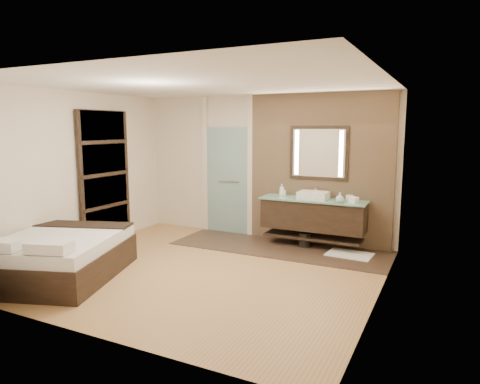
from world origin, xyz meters
The scene contains 15 objects.
floor centered at (0.00, 0.00, 0.00)m, with size 5.00×5.00×0.00m, color olive.
tile_strip centered at (0.60, 1.60, 0.01)m, with size 3.80×1.30×0.01m, color #35261D.
stone_wall centered at (1.10, 2.21, 1.35)m, with size 2.60×0.08×2.70m, color tan.
vanity centered at (1.10, 1.92, 0.58)m, with size 1.85×0.55×0.88m.
mirror_unit centered at (1.10, 2.16, 1.65)m, with size 1.06×0.04×0.96m.
frosted_door centered at (-0.75, 2.20, 1.14)m, with size 1.10×0.12×2.70m.
shoji_partition centered at (-2.43, 0.60, 1.21)m, with size 0.06×1.20×2.40m.
bed centered at (-1.65, -1.16, 0.30)m, with size 2.04×2.28×0.73m.
bath_mat centered at (1.80, 1.69, 0.02)m, with size 0.72×0.50×0.02m, color white.
waste_bin centered at (0.98, 1.85, 0.13)m, with size 0.21×0.21×0.26m, color black.
tissue_box centered at (1.81, 1.81, 0.92)m, with size 0.12×0.12×0.10m, color white.
soap_bottle_a centered at (0.50, 1.94, 0.98)m, with size 0.08×0.09×0.22m, color white.
soap_bottle_b centered at (0.53, 1.98, 0.94)m, with size 0.07×0.07×0.15m, color #B2B2B2.
soap_bottle_c centered at (1.59, 1.76, 0.95)m, with size 0.13×0.13×0.17m, color #A7D2CE.
cup centered at (1.71, 1.96, 0.92)m, with size 0.13×0.13×0.10m, color silver.
Camera 1 is at (3.21, -5.24, 2.10)m, focal length 32.00 mm.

